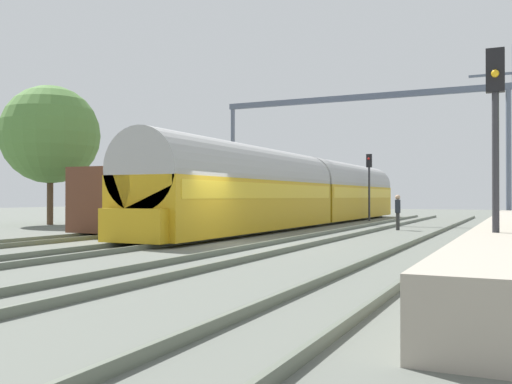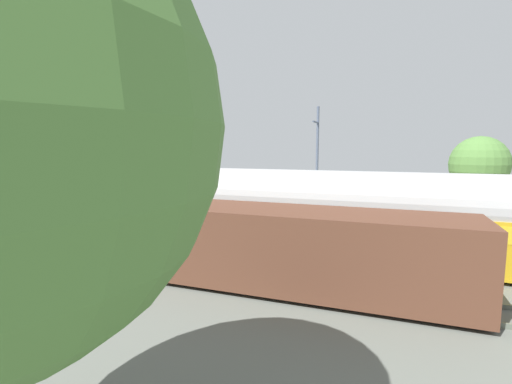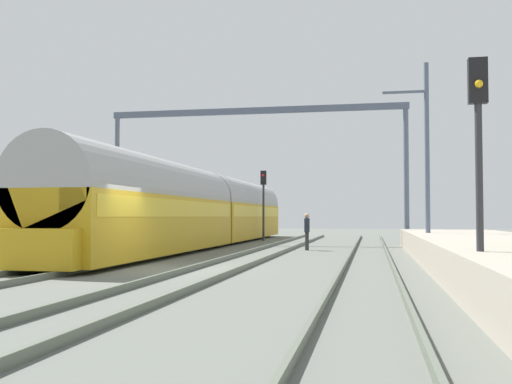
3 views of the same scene
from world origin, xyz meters
name	(u,v)px [view 3 (image 3 of 3)]	position (x,y,z in m)	size (l,w,h in m)	color
ground	(148,269)	(0.00, 0.00, 0.00)	(120.00, 120.00, 0.00)	#5E625A
track_west	(81,265)	(-2.16, 0.00, 0.08)	(1.52, 60.00, 0.16)	#5B6254
track_east	(218,268)	(2.16, 0.00, 0.08)	(1.52, 60.00, 0.16)	#5B6254
track_far_east	(368,270)	(6.47, 0.00, 0.08)	(1.52, 60.00, 0.16)	#5B6254
platform	(498,254)	(10.29, 2.00, 0.45)	(4.40, 28.00, 0.90)	#A39989
passenger_train	(205,209)	(-2.16, 13.82, 1.97)	(2.93, 32.85, 3.82)	gold
freight_car	(66,219)	(-6.47, 7.01, 1.47)	(2.80, 13.00, 2.70)	#563323
person_crossing	(307,228)	(3.62, 10.80, 1.03)	(0.29, 0.43, 1.73)	#2E2E2E
railway_signal_near	(479,143)	(8.66, -4.79, 3.02)	(0.36, 0.30, 4.69)	#2D2D33
railway_signal_far	(263,195)	(-0.24, 20.81, 2.93)	(0.36, 0.30, 4.52)	#2D2D33
catenary_gantry	(255,140)	(0.00, 16.69, 5.95)	(17.35, 0.28, 7.86)	slate
catenary_pole_east_mid	(426,155)	(8.82, 8.65, 4.15)	(1.90, 0.20, 8.00)	slate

